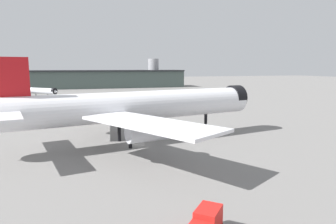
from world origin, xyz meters
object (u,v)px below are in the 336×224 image
Objects in this scene: traffic_cone_near_nose at (20,127)px; airliner_far_taxiway at (35,91)px; baggage_tug_wing at (84,115)px; airliner_near_gate at (135,107)px.

airliner_far_taxiway is at bearing 92.40° from traffic_cone_near_nose.
baggage_tug_wing is 5.12× the size of traffic_cone_near_nose.
airliner_near_gate is at bearing -44.11° from traffic_cone_near_nose.
airliner_far_taxiway is 79.32m from baggage_tug_wing.
airliner_far_taxiway is at bearing 94.95° from airliner_near_gate.
baggage_tug_wing is 23.59m from traffic_cone_near_nose.
airliner_near_gate is 39.59m from traffic_cone_near_nose.
baggage_tug_wing reaches higher than traffic_cone_near_nose.
airliner_near_gate is at bearing -129.71° from baggage_tug_wing.
airliner_near_gate reaches higher than baggage_tug_wing.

